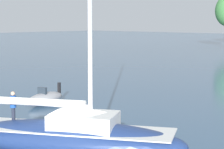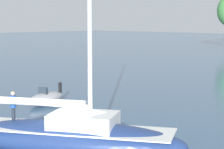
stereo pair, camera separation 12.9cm
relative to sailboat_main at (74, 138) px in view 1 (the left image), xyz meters
name	(u,v)px [view 1 (the left image)]	position (x,y,z in m)	size (l,w,h in m)	color
sailboat_main	(74,138)	(0.00, 0.00, 0.00)	(12.25, 8.73, 16.61)	navy
motor_tender	(45,98)	(-12.93, 8.49, -0.60)	(2.67, 4.56, 1.64)	#99999E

